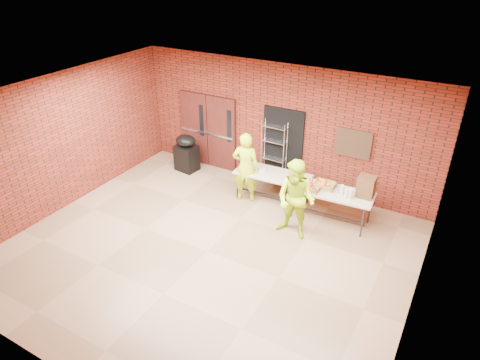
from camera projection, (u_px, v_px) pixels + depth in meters
name	position (u px, v px, depth m)	size (l,w,h in m)	color
room	(204.00, 185.00, 8.19)	(8.08, 7.08, 3.28)	#7D6243
double_doors	(208.00, 131.00, 12.03)	(1.78, 0.12, 2.10)	#441813
dark_doorway	(283.00, 147.00, 11.05)	(1.10, 0.06, 2.10)	black
bronze_plaque	(353.00, 144.00, 10.02)	(0.85, 0.04, 0.70)	#3B2817
wire_rack	(274.00, 153.00, 11.10)	(0.65, 0.22, 1.78)	#B5B5BC
table_left	(273.00, 176.00, 10.42)	(1.89, 0.86, 0.76)	tan
table_right	(332.00, 194.00, 9.67)	(1.90, 0.88, 0.76)	tan
basket_bananas	(302.00, 182.00, 9.90)	(0.44, 0.34, 0.14)	#AE8146
basket_oranges	(324.00, 185.00, 9.77)	(0.47, 0.37, 0.15)	#AE8146
basket_apples	(309.00, 187.00, 9.69)	(0.47, 0.37, 0.15)	#AE8146
muffin_tray	(294.00, 179.00, 10.06)	(0.43, 0.43, 0.11)	#174813
napkin_box	(263.00, 170.00, 10.51)	(0.17, 0.12, 0.06)	silver
coffee_dispenser	(366.00, 187.00, 9.33)	(0.37, 0.33, 0.48)	brown
cup_stack_front	(346.00, 194.00, 9.30)	(0.08, 0.08, 0.25)	silver
cup_stack_mid	(350.00, 194.00, 9.29)	(0.08, 0.08, 0.25)	silver
cup_stack_back	(342.00, 190.00, 9.47)	(0.08, 0.08, 0.24)	silver
covered_grill	(186.00, 153.00, 11.99)	(0.64, 0.55, 1.06)	black
volunteer_woman	(246.00, 167.00, 10.39)	(0.65, 0.43, 1.79)	#B2DD18
volunteer_man	(296.00, 200.00, 9.06)	(0.87, 0.68, 1.80)	#B2DD18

